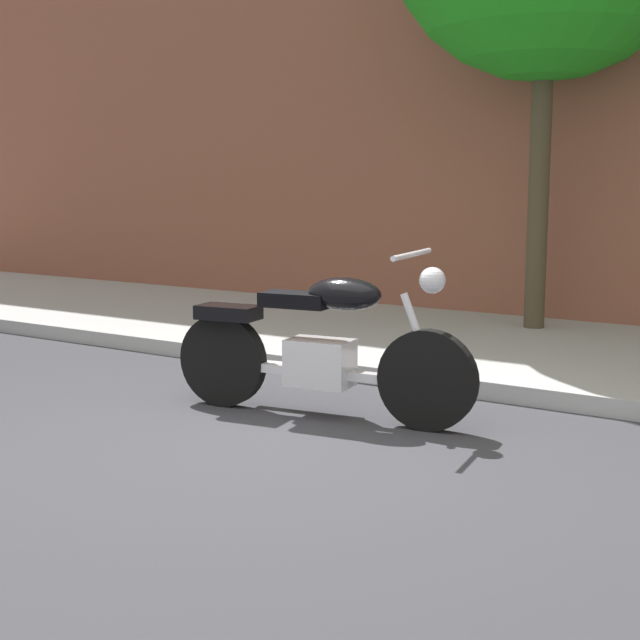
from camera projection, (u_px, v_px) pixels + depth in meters
The scene contains 3 objects.
ground_plane at pixel (282, 445), 5.57m from camera, with size 60.00×60.00×0.00m, color #38383D.
sidewalk at pixel (492, 348), 8.35m from camera, with size 23.68×3.25×0.14m, color #A8A8A8.
motorcycle at pixel (320, 347), 6.16m from camera, with size 2.20×0.70×1.16m.
Camera 1 is at (3.11, -4.40, 1.63)m, focal length 50.73 mm.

